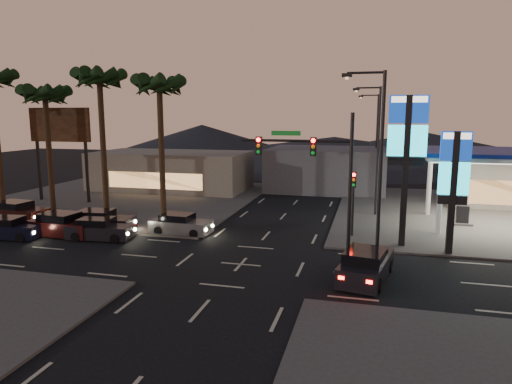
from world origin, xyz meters
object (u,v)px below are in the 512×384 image
(pylon_sign_tall, at_px, (407,141))
(pylon_sign_short, at_px, (454,174))
(suv_station, at_px, (366,265))
(car_lane_a_rear, at_px, (8,228))
(traffic_signal_mast, at_px, (318,165))
(car_lane_a_front, at_px, (100,229))
(car_lane_b_mid, at_px, (99,222))
(car_lane_a_mid, at_px, (63,225))
(car_lane_b_rear, at_px, (17,212))
(car_lane_b_front, at_px, (180,224))

(pylon_sign_tall, relative_size, pylon_sign_short, 1.29)
(suv_station, bearing_deg, car_lane_a_rear, 174.80)
(traffic_signal_mast, height_order, car_lane_a_front, traffic_signal_mast)
(car_lane_a_front, relative_size, car_lane_a_rear, 0.99)
(car_lane_b_mid, bearing_deg, suv_station, -15.67)
(car_lane_b_mid, bearing_deg, car_lane_a_mid, -138.01)
(traffic_signal_mast, relative_size, car_lane_a_rear, 1.83)
(pylon_sign_tall, height_order, car_lane_a_rear, pylon_sign_tall)
(car_lane_a_mid, height_order, car_lane_b_mid, car_lane_a_mid)
(car_lane_a_mid, xyz_separation_m, car_lane_a_rear, (-3.02, -1.39, -0.07))
(car_lane_a_front, height_order, car_lane_a_mid, car_lane_a_mid)
(car_lane_a_mid, relative_size, car_lane_b_rear, 0.99)
(pylon_sign_short, distance_m, car_lane_b_rear, 30.20)
(pylon_sign_tall, bearing_deg, car_lane_a_front, -171.24)
(car_lane_a_front, height_order, car_lane_b_mid, car_lane_b_mid)
(car_lane_b_rear, bearing_deg, traffic_signal_mast, -8.52)
(car_lane_b_mid, distance_m, suv_station, 18.44)
(pylon_sign_tall, xyz_separation_m, car_lane_a_mid, (-21.49, -2.74, -5.69))
(car_lane_a_mid, height_order, suv_station, same)
(pylon_sign_short, relative_size, car_lane_b_rear, 1.45)
(traffic_signal_mast, bearing_deg, car_lane_a_rear, -178.22)
(traffic_signal_mast, bearing_deg, pylon_sign_short, 19.13)
(car_lane_a_mid, distance_m, car_lane_b_rear, 6.49)
(pylon_sign_short, bearing_deg, car_lane_b_mid, -179.50)
(pylon_sign_short, relative_size, car_lane_a_mid, 1.46)
(car_lane_a_mid, xyz_separation_m, car_lane_b_rear, (-5.94, 2.63, 0.00))
(traffic_signal_mast, height_order, car_lane_a_mid, traffic_signal_mast)
(car_lane_a_rear, bearing_deg, car_lane_b_mid, 31.79)
(pylon_sign_short, relative_size, car_lane_b_front, 1.65)
(pylon_sign_tall, relative_size, car_lane_a_rear, 2.06)
(pylon_sign_short, relative_size, car_lane_b_mid, 1.48)
(car_lane_b_front, relative_size, car_lane_b_rear, 0.88)
(car_lane_b_mid, bearing_deg, car_lane_a_rear, -148.21)
(car_lane_b_front, bearing_deg, car_lane_b_mid, -171.39)
(pylon_sign_tall, bearing_deg, car_lane_b_mid, -176.55)
(car_lane_b_front, bearing_deg, car_lane_a_front, -150.45)
(car_lane_b_rear, bearing_deg, car_lane_b_front, -1.02)
(car_lane_a_front, distance_m, car_lane_b_rear, 9.20)
(car_lane_a_rear, relative_size, suv_station, 0.90)
(pylon_sign_tall, relative_size, car_lane_a_front, 2.08)
(pylon_sign_tall, bearing_deg, traffic_signal_mast, -143.48)
(pylon_sign_short, height_order, suv_station, pylon_sign_short)
(pylon_sign_short, xyz_separation_m, car_lane_a_mid, (-23.99, -1.74, -3.95))
(pylon_sign_short, height_order, car_lane_a_rear, pylon_sign_short)
(car_lane_b_front, xyz_separation_m, suv_station, (12.18, -5.82, 0.08))
(car_lane_a_rear, bearing_deg, traffic_signal_mast, 1.78)
(car_lane_b_rear, bearing_deg, suv_station, -13.41)
(car_lane_a_mid, distance_m, car_lane_b_front, 7.67)
(car_lane_b_mid, bearing_deg, traffic_signal_mast, -8.77)
(car_lane_b_rear, relative_size, suv_station, 1.00)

